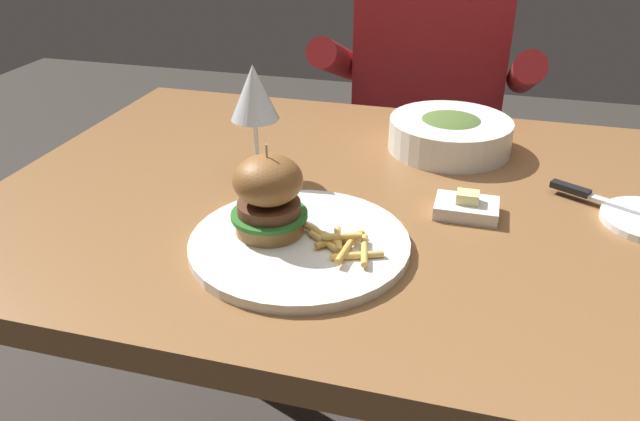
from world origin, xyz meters
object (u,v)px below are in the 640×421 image
(main_plate, at_px, (300,243))
(wine_glass, at_px, (254,96))
(burger_sandwich, at_px, (268,195))
(table_knife, at_px, (615,203))
(diner_person, at_px, (425,140))
(soup_bowl, at_px, (450,133))
(butter_dish, at_px, (466,207))

(main_plate, xyz_separation_m, wine_glass, (-0.13, 0.20, 0.13))
(burger_sandwich, relative_size, table_knife, 0.58)
(wine_glass, bearing_deg, burger_sandwich, -65.04)
(main_plate, relative_size, diner_person, 0.25)
(diner_person, bearing_deg, burger_sandwich, -97.86)
(soup_bowl, bearing_deg, main_plate, -112.10)
(butter_dish, bearing_deg, soup_bowl, 100.99)
(burger_sandwich, distance_m, soup_bowl, 0.44)
(main_plate, height_order, burger_sandwich, burger_sandwich)
(soup_bowl, height_order, diner_person, diner_person)
(butter_dish, height_order, diner_person, diner_person)
(table_knife, bearing_deg, burger_sandwich, -155.48)
(main_plate, xyz_separation_m, table_knife, (0.42, 0.22, 0.01))
(main_plate, bearing_deg, diner_person, 85.11)
(wine_glass, bearing_deg, butter_dish, -7.44)
(table_knife, height_order, diner_person, diner_person)
(wine_glass, xyz_separation_m, butter_dish, (0.34, -0.04, -0.13))
(main_plate, distance_m, burger_sandwich, 0.08)
(table_knife, bearing_deg, diner_person, 117.61)
(table_knife, relative_size, soup_bowl, 1.00)
(main_plate, height_order, butter_dish, butter_dish)
(burger_sandwich, relative_size, wine_glass, 0.68)
(main_plate, distance_m, diner_person, 0.90)
(burger_sandwich, height_order, table_knife, burger_sandwich)
(wine_glass, distance_m, diner_person, 0.77)
(soup_bowl, relative_size, diner_person, 0.19)
(main_plate, distance_m, soup_bowl, 0.43)
(burger_sandwich, relative_size, soup_bowl, 0.58)
(table_knife, relative_size, diner_person, 0.19)
(burger_sandwich, bearing_deg, diner_person, 82.14)
(burger_sandwich, distance_m, diner_person, 0.91)
(soup_bowl, bearing_deg, table_knife, -34.35)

